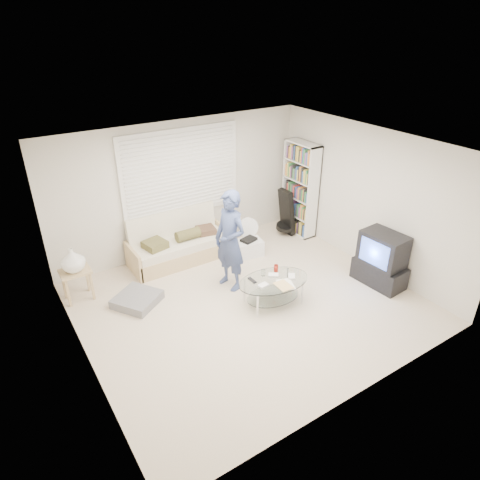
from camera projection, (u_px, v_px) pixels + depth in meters
ground at (249, 303)px, 6.84m from camera, size 5.00×5.00×0.00m
room_shell at (232, 199)px, 6.43m from camera, size 5.02×4.52×2.51m
window_blinds at (182, 173)px, 7.75m from camera, size 2.32×0.08×1.62m
futon_sofa at (179, 245)px, 7.94m from camera, size 1.87×0.76×0.91m
grey_floor_pillow at (137, 299)px, 6.81m from camera, size 0.87×0.87×0.14m
side_table at (73, 262)px, 6.65m from camera, size 0.46×0.37×0.92m
bookshelf at (300, 189)px, 8.69m from camera, size 0.30×0.81×1.91m
guitar_case at (286, 216)px, 8.79m from camera, size 0.35×0.36×0.98m
floor_fan at (247, 231)px, 8.27m from camera, size 0.41×0.27×0.67m
storage_bin at (249, 247)px, 8.15m from camera, size 0.56×0.44×0.35m
tv_unit at (381, 260)px, 7.16m from camera, size 0.52×0.89×0.94m
coffee_table at (274, 284)px, 6.70m from camera, size 1.24×0.88×0.55m
standing_person at (230, 241)px, 6.90m from camera, size 0.52×0.69×1.71m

